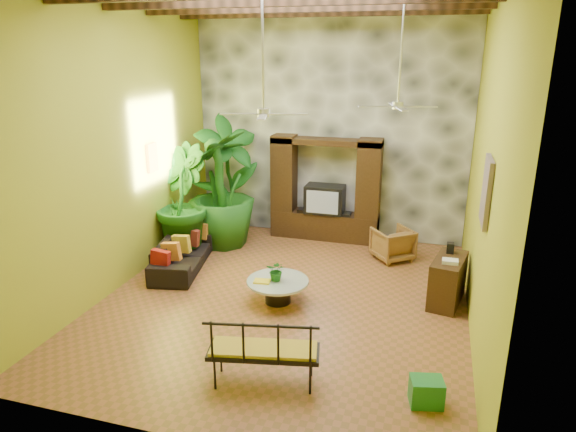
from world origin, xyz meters
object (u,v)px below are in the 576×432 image
(wicker_armchair, at_px, (393,244))
(iron_bench, at_px, (262,349))
(sofa, at_px, (182,254))
(tall_plant_c, at_px, (221,189))
(entertainment_center, at_px, (325,197))
(ceiling_fan_front, at_px, (263,99))
(ceiling_fan_back, at_px, (399,93))
(side_console, at_px, (448,281))
(green_bin, at_px, (426,392))
(tall_plant_b, at_px, (180,201))
(coffee_table, at_px, (278,288))
(tall_plant_a, at_px, (229,178))

(wicker_armchair, xyz_separation_m, iron_bench, (-1.19, -4.68, 0.22))
(sofa, relative_size, wicker_armchair, 2.77)
(sofa, xyz_separation_m, tall_plant_c, (0.25, 1.42, 0.96))
(entertainment_center, bearing_deg, ceiling_fan_front, -93.24)
(ceiling_fan_back, relative_size, sofa, 0.93)
(wicker_armchair, relative_size, tall_plant_c, 0.29)
(tall_plant_c, bearing_deg, iron_bench, -61.44)
(ceiling_fan_front, bearing_deg, entertainment_center, 86.76)
(ceiling_fan_front, xyz_separation_m, side_console, (2.85, 1.05, -3.00))
(side_console, height_order, green_bin, side_console)
(entertainment_center, height_order, side_console, entertainment_center)
(ceiling_fan_back, distance_m, tall_plant_b, 4.81)
(tall_plant_b, bearing_deg, iron_bench, -51.17)
(tall_plant_b, distance_m, tall_plant_c, 0.94)
(coffee_table, distance_m, green_bin, 3.21)
(tall_plant_b, bearing_deg, tall_plant_c, 50.36)
(sofa, distance_m, green_bin, 5.51)
(side_console, bearing_deg, sofa, -169.11)
(entertainment_center, height_order, tall_plant_a, tall_plant_a)
(entertainment_center, bearing_deg, tall_plant_a, -167.07)
(wicker_armchair, xyz_separation_m, green_bin, (0.82, -4.46, -0.16))
(ceiling_fan_front, xyz_separation_m, sofa, (-2.10, 1.11, -3.11))
(green_bin, bearing_deg, side_console, 85.14)
(ceiling_fan_front, xyz_separation_m, tall_plant_c, (-1.85, 2.54, -2.15))
(tall_plant_a, distance_m, tall_plant_c, 0.54)
(ceiling_fan_back, xyz_separation_m, tall_plant_c, (-3.65, 0.94, -2.15))
(sofa, bearing_deg, entertainment_center, -54.76)
(ceiling_fan_back, bearing_deg, iron_bench, -108.56)
(ceiling_fan_front, bearing_deg, tall_plant_c, 126.07)
(tall_plant_c, relative_size, iron_bench, 1.70)
(ceiling_fan_front, xyz_separation_m, wicker_armchair, (1.79, 2.71, -3.07))
(sofa, height_order, iron_bench, iron_bench)
(wicker_armchair, relative_size, tall_plant_b, 0.31)
(coffee_table, bearing_deg, iron_bench, -77.64)
(ceiling_fan_back, xyz_separation_m, sofa, (-3.90, -0.49, -3.11))
(entertainment_center, distance_m, ceiling_fan_front, 4.30)
(tall_plant_c, height_order, side_console, tall_plant_c)
(entertainment_center, relative_size, green_bin, 6.20)
(tall_plant_a, xyz_separation_m, coffee_table, (1.99, -2.79, -1.12))
(wicker_armchair, height_order, green_bin, wicker_armchair)
(tall_plant_b, bearing_deg, tall_plant_a, 65.43)
(iron_bench, relative_size, side_console, 1.47)
(green_bin, bearing_deg, coffee_table, 141.12)
(coffee_table, height_order, side_console, side_console)
(tall_plant_a, bearing_deg, side_console, -23.00)
(coffee_table, bearing_deg, sofa, 159.18)
(ceiling_fan_front, relative_size, tall_plant_c, 0.74)
(ceiling_fan_back, relative_size, tall_plant_c, 0.74)
(tall_plant_c, bearing_deg, ceiling_fan_front, -53.93)
(wicker_armchair, bearing_deg, ceiling_fan_back, 52.01)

